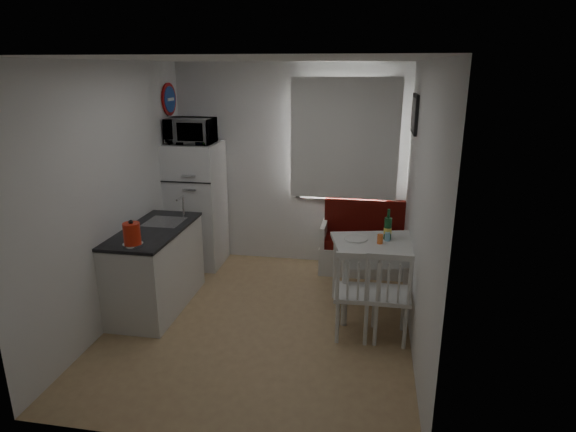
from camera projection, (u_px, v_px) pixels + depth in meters
name	position (u px, v px, depth m)	size (l,w,h in m)	color
floor	(262.00, 321.00, 5.01)	(3.00, 3.50, 0.02)	tan
ceiling	(257.00, 59.00, 4.24)	(3.00, 3.50, 0.02)	white
wall_back	(290.00, 166.00, 6.27)	(3.00, 0.02, 2.60)	white
wall_front	(195.00, 275.00, 2.98)	(3.00, 0.02, 2.60)	white
wall_left	(115.00, 194.00, 4.87)	(0.02, 3.50, 2.60)	white
wall_right	(420.00, 209.00, 4.38)	(0.02, 3.50, 2.60)	white
window	(345.00, 143.00, 6.03)	(1.22, 0.06, 1.47)	silver
curtain	(344.00, 140.00, 5.95)	(1.35, 0.02, 1.50)	white
kitchen_counter	(156.00, 267.00, 5.22)	(0.62, 1.32, 1.16)	silver
wall_sign	(170.00, 99.00, 5.98)	(0.40, 0.40, 0.03)	#1B47A3
picture_frame	(414.00, 114.00, 5.19)	(0.04, 0.52, 0.42)	black
bench	(370.00, 249.00, 6.16)	(1.28, 0.49, 0.91)	silver
dining_table	(384.00, 250.00, 5.05)	(1.18, 0.95, 0.78)	silver
chair_left	(357.00, 285.00, 4.50)	(0.46, 0.44, 0.50)	silver
chair_right	(388.00, 287.00, 4.45)	(0.45, 0.43, 0.51)	silver
fridge	(197.00, 205.00, 6.28)	(0.65, 0.65, 1.62)	white
microwave	(191.00, 131.00, 5.94)	(0.57, 0.38, 0.31)	white
kettle	(132.00, 234.00, 4.54)	(0.19, 0.19, 0.26)	red
wine_bottle	(388.00, 224.00, 5.07)	(0.08, 0.08, 0.33)	#164722
drinking_glass_orange	(380.00, 239.00, 4.97)	(0.06, 0.06, 0.10)	orange
drinking_glass_blue	(387.00, 237.00, 5.06)	(0.06, 0.06, 0.09)	#82C5DD
plate	(356.00, 239.00, 5.09)	(0.24, 0.24, 0.02)	white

